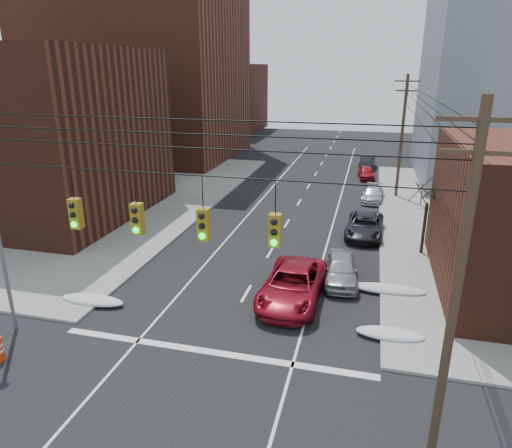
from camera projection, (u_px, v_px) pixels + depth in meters
The scene contains 23 objects.
sidewalk_nw at pixel (21, 191), 44.57m from camera, with size 40.00×40.00×0.15m, color gray.
building_brick_tall at pixel (139, 38), 58.22m from camera, with size 24.00×20.00×30.00m, color brown.
building_brick_near at pixel (16, 133), 36.73m from camera, with size 20.00×16.00×13.00m, color #4E2317.
building_brick_far at pixel (200, 98), 85.45m from camera, with size 22.00×18.00×12.00m, color #4E2317.
building_glass at pixel (501, 71), 68.55m from camera, with size 20.00×18.00×22.00m, color gray.
utility_pole_right at pixel (456, 291), 12.49m from camera, with size 2.20×0.28×11.00m.
utility_pole_far at pixel (402, 135), 40.88m from camera, with size 2.20×0.28×11.00m.
traffic_signals at pixel (169, 220), 13.96m from camera, with size 17.00×0.42×2.02m.
bare_tree at pixel (425, 221), 28.94m from camera, with size 2.09×2.20×4.93m.
snow_nw at pixel (92, 300), 23.50m from camera, with size 3.50×1.08×0.42m, color silver.
snow_ne at pixel (390, 334), 20.52m from camera, with size 3.00×1.08×0.42m, color silver.
snow_east_far at pixel (388, 289), 24.64m from camera, with size 4.00×1.08×0.42m, color silver.
red_pickup at pixel (293, 285), 23.66m from camera, with size 2.93×6.36×1.77m, color maroon.
parked_car_a at pixel (341, 269), 25.73m from camera, with size 1.84×4.57×1.56m, color #A2A2A6.
parked_car_b at pixel (367, 223), 33.62m from camera, with size 1.35×3.86×1.27m, color silver.
parked_car_c at pixel (365, 226), 32.81m from camera, with size 2.52×5.47×1.52m, color black.
parked_car_d at pixel (373, 194), 41.34m from camera, with size 1.77×4.35×1.26m, color #BCBCC1.
parked_car_e at pixel (367, 173), 49.51m from camera, with size 1.59×3.95×1.35m, color maroon.
parked_car_f at pixel (367, 162), 54.53m from camera, with size 1.63×4.67×1.54m, color black.
lot_car_a at pixel (91, 213), 35.05m from camera, with size 1.65×4.72×1.56m, color silver.
lot_car_b at pixel (142, 181), 44.88m from camera, with size 2.43×5.27×1.46m, color #BABBC0.
lot_car_c at pixel (75, 195), 40.36m from camera, with size 1.87×4.61×1.34m, color black.
lot_car_d at pixel (104, 180), 45.60m from camera, with size 1.68×4.18×1.42m, color #B6B5BA.
Camera 1 is at (5.92, -9.20, 11.61)m, focal length 32.00 mm.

